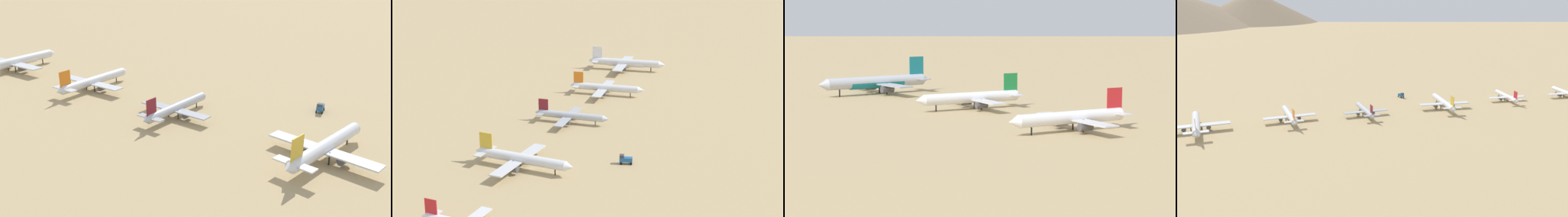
{
  "view_description": "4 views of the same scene",
  "coord_description": "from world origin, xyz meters",
  "views": [
    {
      "loc": [
        -115.22,
        -63.69,
        62.06
      ],
      "look_at": [
        -10.87,
        46.03,
        5.68
      ],
      "focal_mm": 41.15,
      "sensor_mm": 36.0,
      "label": 1
    },
    {
      "loc": [
        126.54,
        -202.3,
        101.16
      ],
      "look_at": [
        -4.73,
        60.87,
        6.78
      ],
      "focal_mm": 59.33,
      "sensor_mm": 36.0,
      "label": 2
    },
    {
      "loc": [
        111.11,
        100.72,
        28.5
      ],
      "look_at": [
        21.06,
        -84.88,
        3.07
      ],
      "focal_mm": 70.29,
      "sensor_mm": 36.0,
      "label": 3
    },
    {
      "loc": [
        -301.15,
        97.8,
        87.73
      ],
      "look_at": [
        -8.17,
        50.09,
        3.67
      ],
      "focal_mm": 41.52,
      "sensor_mm": 36.0,
      "label": 4
    }
  ],
  "objects": [
    {
      "name": "service_truck",
      "position": [
        32.17,
        20.88,
        2.08
      ],
      "size": [
        5.68,
        4.34,
        3.9
      ],
      "color": "#1E5999",
      "rests_on": "ground"
    },
    {
      "name": "parked_jet_4",
      "position": [
        -11.61,
        55.73,
        3.64
      ],
      "size": [
        37.36,
        30.54,
        10.8
      ],
      "color": "#B2B7C1",
      "rests_on": "ground"
    },
    {
      "name": "parked_jet_3",
      "position": [
        -2.74,
        -2.14,
        4.32
      ],
      "size": [
        44.45,
        36.08,
        12.83
      ],
      "color": "silver",
      "rests_on": "ground"
    },
    {
      "name": "parked_jet_6",
      "position": [
        -28.48,
        161.29,
        4.71
      ],
      "size": [
        48.76,
        39.97,
        14.16
      ],
      "color": "silver",
      "rests_on": "ground"
    },
    {
      "name": "parked_jet_5",
      "position": [
        -16.57,
        106.02,
        4.07
      ],
      "size": [
        41.63,
        34.11,
        12.07
      ],
      "color": "silver",
      "rests_on": "ground"
    },
    {
      "name": "ground_plane",
      "position": [
        0.0,
        0.0,
        0.0
      ],
      "size": [
        1969.98,
        1969.98,
        0.0
      ],
      "primitive_type": "plane",
      "color": "tan"
    }
  ]
}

